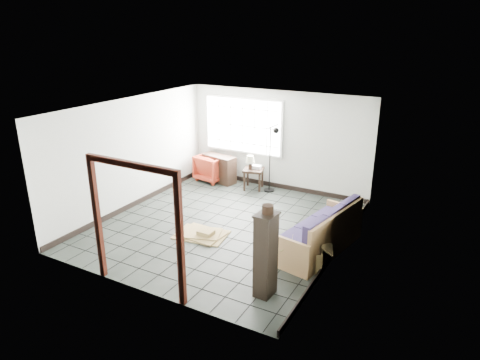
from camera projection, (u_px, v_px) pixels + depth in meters
The scene contains 15 objects.
ground at pixel (224, 226), 9.33m from camera, with size 5.50×5.50×0.00m, color black.
room_shell at pixel (224, 151), 8.79m from camera, with size 5.02×5.52×2.61m.
window_panel at pixel (243, 126), 11.47m from camera, with size 2.32×0.08×1.52m.
doorway_trim at pixel (135, 212), 6.63m from camera, with size 1.80×0.08×2.20m.
futon_sofa at pixel (322, 235), 8.15m from camera, with size 1.18×2.22×0.94m.
armchair at pixel (212, 166), 12.00m from camera, with size 0.79×0.74×0.81m, color maroon.
side_table at pixel (254, 172), 11.33m from camera, with size 0.62×0.62×0.56m.
table_lamp at pixel (250, 160), 11.17m from camera, with size 0.31×0.31×0.38m.
projector at pixel (257, 167), 11.31m from camera, with size 0.27×0.22×0.09m.
floor_lamp at pixel (272, 156), 10.88m from camera, with size 0.49×0.44×1.84m.
console_shelf at pixel (219, 169), 11.90m from camera, with size 1.03×0.57×0.75m.
tall_shelf at pixel (266, 255), 6.70m from camera, with size 0.32×0.40×1.42m.
pot at pixel (268, 209), 6.46m from camera, with size 0.21×0.21×0.13m.
open_box at pixel (306, 257), 7.68m from camera, with size 1.01×0.71×0.52m.
cardboard_pile at pixel (202, 234), 8.88m from camera, with size 1.15×0.89×0.15m.
Camera 1 is at (4.36, -7.25, 4.08)m, focal length 32.00 mm.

